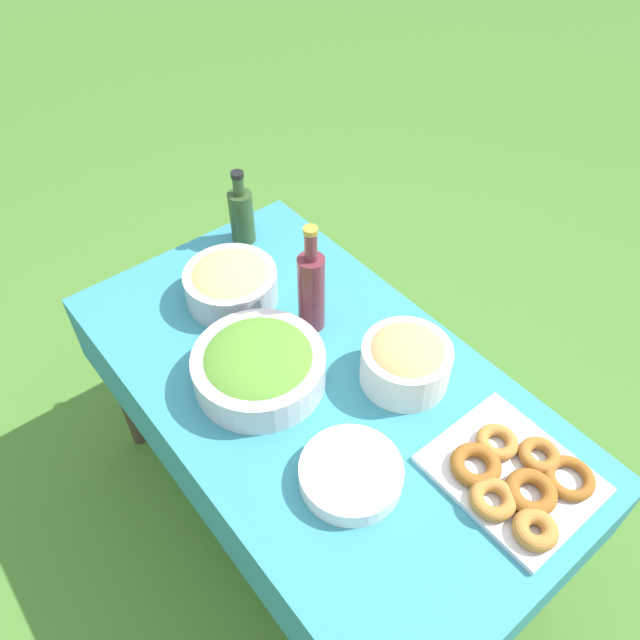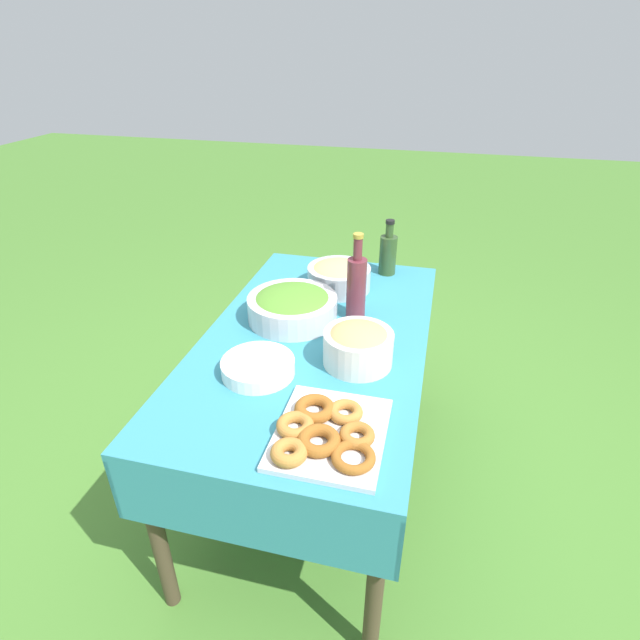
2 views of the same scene
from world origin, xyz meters
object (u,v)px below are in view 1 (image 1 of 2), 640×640
at_px(olive_oil_bottle, 242,214).
at_px(bread_bowl, 406,360).
at_px(salad_bowl, 259,366).
at_px(pasta_bowl, 232,282).
at_px(plate_stack, 351,474).
at_px(donut_platter, 515,478).
at_px(wine_bottle, 311,289).

bearing_deg(olive_oil_bottle, bread_bowl, -0.09).
height_order(salad_bowl, olive_oil_bottle, olive_oil_bottle).
distance_m(pasta_bowl, plate_stack, 0.67).
bearing_deg(plate_stack, olive_oil_bottle, 161.01).
bearing_deg(salad_bowl, plate_stack, -0.99).
bearing_deg(donut_platter, bread_bowl, 177.16).
bearing_deg(donut_platter, plate_stack, -130.39).
relative_size(salad_bowl, wine_bottle, 1.01).
relative_size(pasta_bowl, bread_bowl, 1.17).
relative_size(salad_bowl, bread_bowl, 1.48).
distance_m(olive_oil_bottle, bread_bowl, 0.73).
xyz_separation_m(olive_oil_bottle, bread_bowl, (0.73, -0.00, -0.03)).
bearing_deg(olive_oil_bottle, donut_platter, -1.01).
bearing_deg(salad_bowl, bread_bowl, 52.10).
bearing_deg(donut_platter, salad_bowl, -155.52).
bearing_deg(wine_bottle, plate_stack, -28.22).
xyz_separation_m(plate_stack, olive_oil_bottle, (-0.86, 0.30, 0.07)).
relative_size(olive_oil_bottle, bread_bowl, 1.09).
relative_size(pasta_bowl, plate_stack, 1.13).
distance_m(plate_stack, wine_bottle, 0.50).
bearing_deg(olive_oil_bottle, pasta_bowl, -40.53).
bearing_deg(pasta_bowl, donut_platter, 9.79).
distance_m(pasta_bowl, olive_oil_bottle, 0.27).
height_order(salad_bowl, pasta_bowl, pasta_bowl).
distance_m(salad_bowl, donut_platter, 0.66).
xyz_separation_m(donut_platter, bread_bowl, (-0.37, 0.02, 0.05)).
bearing_deg(wine_bottle, salad_bowl, -71.98).
bearing_deg(olive_oil_bottle, salad_bowl, -30.01).
height_order(plate_stack, bread_bowl, bread_bowl).
xyz_separation_m(pasta_bowl, wine_bottle, (0.23, 0.11, 0.07)).
xyz_separation_m(salad_bowl, pasta_bowl, (-0.30, 0.12, 0.00)).
height_order(pasta_bowl, plate_stack, pasta_bowl).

